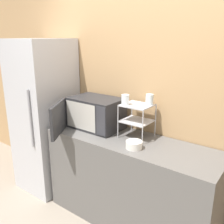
{
  "coord_description": "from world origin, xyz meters",
  "views": [
    {
      "loc": [
        1.19,
        -1.6,
        1.88
      ],
      "look_at": [
        -0.24,
        0.32,
        1.15
      ],
      "focal_mm": 40.0,
      "sensor_mm": 36.0,
      "label": 1
    }
  ],
  "objects_px": {
    "glass_back_right": "(150,99)",
    "microwave": "(94,113)",
    "refrigerator": "(45,117)",
    "glass_front_left": "(125,100)",
    "dish_rack": "(137,114)",
    "bowl": "(134,145)"
  },
  "relations": [
    {
      "from": "glass_back_right",
      "to": "bowl",
      "type": "xyz_separation_m",
      "value": [
        0.03,
        -0.32,
        -0.35
      ]
    },
    {
      "from": "bowl",
      "to": "refrigerator",
      "type": "xyz_separation_m",
      "value": [
        -1.36,
        0.1,
        -0.02
      ]
    },
    {
      "from": "refrigerator",
      "to": "glass_front_left",
      "type": "bearing_deg",
      "value": 3.06
    },
    {
      "from": "microwave",
      "to": "dish_rack",
      "type": "xyz_separation_m",
      "value": [
        0.5,
        0.06,
        0.07
      ]
    },
    {
      "from": "microwave",
      "to": "dish_rack",
      "type": "bearing_deg",
      "value": 6.48
    },
    {
      "from": "glass_front_left",
      "to": "bowl",
      "type": "bearing_deg",
      "value": -37.92
    },
    {
      "from": "dish_rack",
      "to": "glass_back_right",
      "type": "height_order",
      "value": "glass_back_right"
    },
    {
      "from": "glass_back_right",
      "to": "microwave",
      "type": "bearing_deg",
      "value": -167.37
    },
    {
      "from": "microwave",
      "to": "dish_rack",
      "type": "height_order",
      "value": "same"
    },
    {
      "from": "glass_front_left",
      "to": "glass_back_right",
      "type": "xyz_separation_m",
      "value": [
        0.18,
        0.15,
        0.0
      ]
    },
    {
      "from": "glass_back_right",
      "to": "bowl",
      "type": "relative_size",
      "value": 0.68
    },
    {
      "from": "refrigerator",
      "to": "bowl",
      "type": "bearing_deg",
      "value": -4.3
    },
    {
      "from": "refrigerator",
      "to": "glass_back_right",
      "type": "bearing_deg",
      "value": 9.13
    },
    {
      "from": "dish_rack",
      "to": "glass_front_left",
      "type": "relative_size",
      "value": 3.33
    },
    {
      "from": "refrigerator",
      "to": "dish_rack",
      "type": "bearing_deg",
      "value": 6.37
    },
    {
      "from": "microwave",
      "to": "glass_front_left",
      "type": "height_order",
      "value": "glass_front_left"
    },
    {
      "from": "glass_front_left",
      "to": "glass_back_right",
      "type": "height_order",
      "value": "same"
    },
    {
      "from": "refrigerator",
      "to": "microwave",
      "type": "bearing_deg",
      "value": 6.3
    },
    {
      "from": "microwave",
      "to": "glass_back_right",
      "type": "distance_m",
      "value": 0.64
    },
    {
      "from": "microwave",
      "to": "dish_rack",
      "type": "distance_m",
      "value": 0.51
    },
    {
      "from": "bowl",
      "to": "refrigerator",
      "type": "height_order",
      "value": "refrigerator"
    },
    {
      "from": "dish_rack",
      "to": "refrigerator",
      "type": "distance_m",
      "value": 1.27
    }
  ]
}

